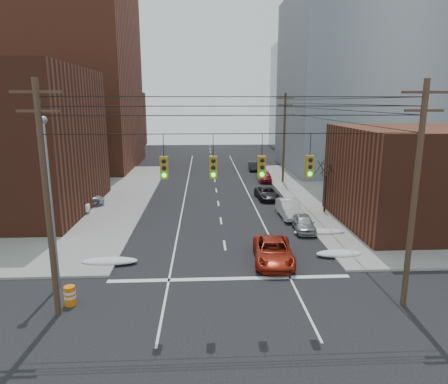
{
  "coord_description": "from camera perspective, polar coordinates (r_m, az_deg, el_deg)",
  "views": [
    {
      "loc": [
        -1.44,
        -14.8,
        9.99
      ],
      "look_at": [
        0.16,
        15.96,
        3.0
      ],
      "focal_mm": 32.0,
      "sensor_mm": 36.0,
      "label": 1
    }
  ],
  "objects": [
    {
      "name": "parked_car_e",
      "position": [
        51.02,
        5.92,
        2.16
      ],
      "size": [
        1.81,
        3.89,
        1.29
      ],
      "primitive_type": "imported",
      "rotation": [
        0.0,
        0.0,
        -0.08
      ],
      "color": "maroon",
      "rests_on": "ground"
    },
    {
      "name": "utility_pole_far",
      "position": [
        49.98,
        8.59,
        7.82
      ],
      "size": [
        2.2,
        0.28,
        11.0
      ],
      "color": "#473323",
      "rests_on": "ground"
    },
    {
      "name": "lot_car_d",
      "position": [
        44.14,
        -26.23,
        -0.39
      ],
      "size": [
        4.62,
        1.91,
        1.57
      ],
      "primitive_type": "imported",
      "rotation": [
        0.0,
        0.0,
        1.59
      ],
      "color": "#9E9EA2",
      "rests_on": "sidewalk_nw"
    },
    {
      "name": "lot_car_c",
      "position": [
        40.38,
        -25.97,
        -1.5
      ],
      "size": [
        5.37,
        2.2,
        1.56
      ],
      "primitive_type": "imported",
      "rotation": [
        0.0,
        0.0,
        1.57
      ],
      "color": "black",
      "rests_on": "sidewalk_nw"
    },
    {
      "name": "lot_car_b",
      "position": [
        40.78,
        -20.11,
        -0.98
      ],
      "size": [
        5.42,
        4.11,
        1.37
      ],
      "primitive_type": "imported",
      "rotation": [
        0.0,
        0.0,
        2.0
      ],
      "color": "#BCBCC1",
      "rests_on": "sidewalk_nw"
    },
    {
      "name": "traffic_signals",
      "position": [
        18.06,
        1.94,
        3.79
      ],
      "size": [
        17.0,
        0.42,
        2.02
      ],
      "color": "black",
      "rests_on": "ground"
    },
    {
      "name": "building_brick_far",
      "position": [
        92.22,
        -18.69,
        9.65
      ],
      "size": [
        22.0,
        18.0,
        12.0
      ],
      "primitive_type": "cube",
      "color": "#522518",
      "rests_on": "ground"
    },
    {
      "name": "parked_car_c",
      "position": [
        41.97,
        6.17,
        -0.19
      ],
      "size": [
        2.34,
        4.57,
        1.23
      ],
      "primitive_type": "imported",
      "rotation": [
        0.0,
        0.0,
        0.07
      ],
      "color": "black",
      "rests_on": "ground"
    },
    {
      "name": "building_brick_tall",
      "position": [
        66.92,
        -23.64,
        16.06
      ],
      "size": [
        24.0,
        20.0,
        30.0
      ],
      "primitive_type": "cube",
      "color": "brown",
      "rests_on": "ground"
    },
    {
      "name": "parked_car_b",
      "position": [
        35.73,
        9.33,
        -2.34
      ],
      "size": [
        1.75,
        4.71,
        1.54
      ],
      "primitive_type": "imported",
      "rotation": [
        0.0,
        0.0,
        0.03
      ],
      "color": "silver",
      "rests_on": "ground"
    },
    {
      "name": "building_office",
      "position": [
        63.35,
        19.37,
        14.36
      ],
      "size": [
        22.0,
        20.0,
        25.0
      ],
      "primitive_type": "cube",
      "color": "gray",
      "rests_on": "ground"
    },
    {
      "name": "street_light",
      "position": [
        22.75,
        -23.66,
        0.42
      ],
      "size": [
        0.44,
        0.44,
        9.32
      ],
      "color": "gray",
      "rests_on": "ground"
    },
    {
      "name": "snow_east_far",
      "position": [
        31.68,
        13.45,
        -5.56
      ],
      "size": [
        4.0,
        1.08,
        0.42
      ],
      "primitive_type": "ellipsoid",
      "color": "silver",
      "rests_on": "ground"
    },
    {
      "name": "construction_barrel",
      "position": [
        22.04,
        -21.15,
        -13.61
      ],
      "size": [
        0.57,
        0.57,
        0.99
      ],
      "rotation": [
        0.0,
        0.0,
        0.01
      ],
      "color": "orange",
      "rests_on": "ground"
    },
    {
      "name": "building_glass",
      "position": [
        88.54,
        14.1,
        13.07
      ],
      "size": [
        20.0,
        18.0,
        22.0
      ],
      "primitive_type": "cube",
      "color": "gray",
      "rests_on": "ground"
    },
    {
      "name": "parked_car_a",
      "position": [
        32.11,
        11.32,
        -4.38
      ],
      "size": [
        1.82,
        3.92,
        1.3
      ],
      "primitive_type": "imported",
      "rotation": [
        0.0,
        0.0,
        -0.08
      ],
      "color": "#A1A2A6",
      "rests_on": "ground"
    },
    {
      "name": "lot_car_a",
      "position": [
        38.54,
        -21.97,
        -1.83
      ],
      "size": [
        4.69,
        2.45,
        1.47
      ],
      "primitive_type": "imported",
      "rotation": [
        0.0,
        0.0,
        1.78
      ],
      "color": "white",
      "rests_on": "sidewalk_nw"
    },
    {
      "name": "parked_car_d",
      "position": [
        51.94,
        5.76,
        2.33
      ],
      "size": [
        2.11,
        4.42,
        1.24
      ],
      "primitive_type": "imported",
      "rotation": [
        0.0,
        0.0,
        -0.09
      ],
      "color": "#ACADB1",
      "rests_on": "ground"
    },
    {
      "name": "bare_tree",
      "position": [
        37.3,
        14.28,
        0.52
      ],
      "size": [
        2.09,
        2.2,
        4.93
      ],
      "color": "black",
      "rests_on": "ground"
    },
    {
      "name": "parked_car_f",
      "position": [
        59.33,
        4.2,
        3.67
      ],
      "size": [
        1.52,
        3.83,
        1.24
      ],
      "primitive_type": "imported",
      "rotation": [
        0.0,
        0.0,
        -0.06
      ],
      "color": "black",
      "rests_on": "ground"
    },
    {
      "name": "ground",
      "position": [
        17.92,
        2.29,
        -21.12
      ],
      "size": [
        160.0,
        160.0,
        0.0
      ],
      "primitive_type": "plane",
      "color": "black",
      "rests_on": "ground"
    },
    {
      "name": "utility_pole_left",
      "position": [
        19.61,
        -24.0,
        -0.73
      ],
      "size": [
        2.2,
        0.28,
        11.0
      ],
      "color": "#473323",
      "rests_on": "ground"
    },
    {
      "name": "snow_nw",
      "position": [
        26.42,
        -16.02,
        -9.47
      ],
      "size": [
        3.5,
        1.08,
        0.42
      ],
      "primitive_type": "ellipsoid",
      "color": "silver",
      "rests_on": "ground"
    },
    {
      "name": "building_storefront",
      "position": [
        36.91,
        28.87,
        1.85
      ],
      "size": [
        16.0,
        12.0,
        8.0
      ],
      "primitive_type": "cube",
      "color": "#522518",
      "rests_on": "ground"
    },
    {
      "name": "red_pickup",
      "position": [
        25.76,
        7.05,
        -8.41
      ],
      "size": [
        2.81,
        5.36,
        1.44
      ],
      "primitive_type": "imported",
      "rotation": [
        0.0,
        0.0,
        -0.08
      ],
      "color": "maroon",
      "rests_on": "ground"
    },
    {
      "name": "snow_ne",
      "position": [
        27.65,
        16.06,
        -8.45
      ],
      "size": [
        3.0,
        1.08,
        0.42
      ],
      "primitive_type": "ellipsoid",
      "color": "silver",
      "rests_on": "ground"
    },
    {
      "name": "utility_pole_right",
      "position": [
        20.82,
        25.62,
        -0.15
      ],
      "size": [
        2.2,
        0.28,
        11.0
      ],
      "color": "#473323",
      "rests_on": "ground"
    }
  ]
}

